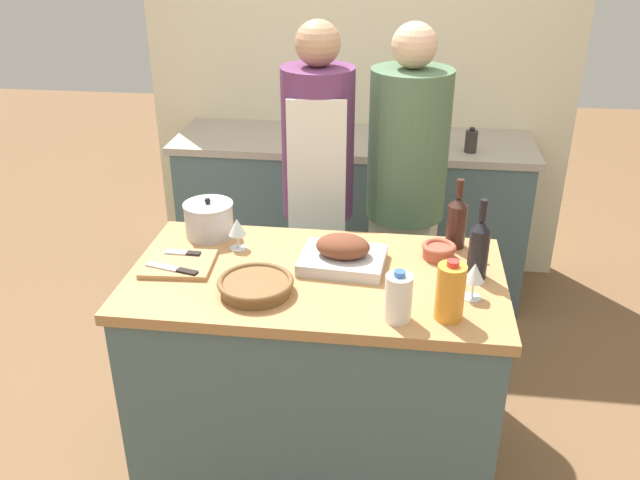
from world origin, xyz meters
name	(u,v)px	position (x,y,z in m)	size (l,w,h in m)	color
ground_plane	(317,468)	(0.00, 0.00, 0.00)	(12.00, 12.00, 0.00)	brown
kitchen_island	(316,378)	(0.00, 0.00, 0.46)	(1.34, 0.73, 0.92)	#4C666B
back_counter	(351,215)	(0.00, 1.55, 0.47)	(2.01, 0.60, 0.93)	#4C666B
back_wall	(359,64)	(0.00, 1.90, 1.27)	(2.51, 0.10, 2.55)	beige
roasting_pan	(343,254)	(0.09, 0.07, 0.97)	(0.32, 0.26, 0.12)	#BCBCC1
wicker_basket	(256,285)	(-0.18, -0.16, 0.95)	(0.26, 0.26, 0.05)	brown
cutting_board	(179,264)	(-0.50, -0.01, 0.93)	(0.26, 0.23, 0.02)	#AD7F51
stock_pot	(209,219)	(-0.46, 0.26, 0.99)	(0.20, 0.20, 0.16)	#B7B7BC
mixing_bowl	(439,250)	(0.44, 0.18, 0.96)	(0.13, 0.13, 0.06)	#A84C38
juice_jug	(450,292)	(0.45, -0.23, 1.02)	(0.09, 0.09, 0.20)	orange
milk_jug	(398,297)	(0.29, -0.26, 1.00)	(0.09, 0.09, 0.17)	white
wine_bottle_green	(457,221)	(0.50, 0.28, 1.03)	(0.07, 0.07, 0.27)	#381E19
wine_bottle_dark	(479,247)	(0.56, 0.05, 1.04)	(0.07, 0.07, 0.29)	black
wine_glass_left	(474,274)	(0.54, -0.10, 1.02)	(0.07, 0.07, 0.13)	silver
wine_glass_right	(237,228)	(-0.32, 0.16, 1.01)	(0.07, 0.07, 0.12)	silver
knife_chef	(174,269)	(-0.50, -0.07, 0.95)	(0.20, 0.08, 0.01)	#B7B7BC
knife_paring	(184,253)	(-0.50, 0.06, 0.95)	(0.13, 0.03, 0.01)	#B7B7BC
condiment_bottle_tall	(437,137)	(0.45, 1.43, 1.00)	(0.06, 0.06, 0.15)	#332D28
condiment_bottle_short	(471,141)	(0.63, 1.41, 0.99)	(0.07, 0.07, 0.13)	#332D28
person_cook_aproned	(318,187)	(-0.10, 0.79, 0.94)	(0.33, 0.34, 1.68)	beige
person_cook_guest	(406,190)	(0.30, 0.83, 0.93)	(0.36, 0.36, 1.68)	beige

